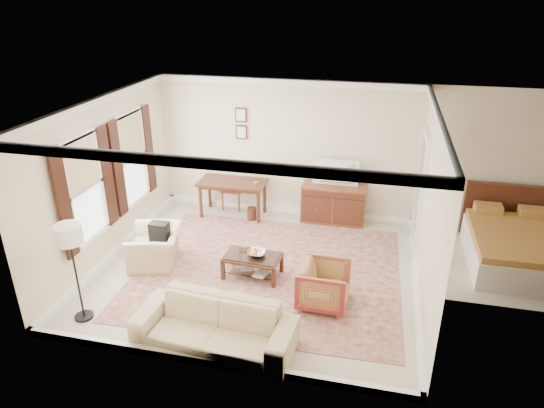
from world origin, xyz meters
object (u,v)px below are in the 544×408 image
at_px(striped_armchair, 324,283).
at_px(sofa, 214,319).
at_px(sideboard, 333,204).
at_px(writing_desk, 233,186).
at_px(club_armchair, 155,241).
at_px(tv, 336,165).
at_px(coffee_table, 253,260).

relative_size(striped_armchair, sofa, 0.35).
xyz_separation_m(sideboard, sofa, (-1.14, -4.28, 0.03)).
distance_m(writing_desk, club_armchair, 2.38).
bearing_deg(sideboard, sofa, -104.89).
relative_size(striped_armchair, club_armchair, 0.78).
distance_m(sideboard, tv, 0.86).
bearing_deg(striped_armchair, coffee_table, 68.91).
relative_size(writing_desk, sofa, 0.65).
bearing_deg(striped_armchair, tv, 5.28).
bearing_deg(striped_armchair, writing_desk, 41.33).
xyz_separation_m(coffee_table, sofa, (-0.04, -1.83, 0.13)).
bearing_deg(striped_armchair, club_armchair, 81.16).
bearing_deg(sofa, sideboard, 79.46).
xyz_separation_m(tv, striped_armchair, (0.20, -2.97, -0.88)).
distance_m(tv, club_armchair, 3.85).
xyz_separation_m(writing_desk, sideboard, (2.15, 0.17, -0.27)).
height_order(writing_desk, coffee_table, writing_desk).
xyz_separation_m(striped_armchair, sofa, (-1.33, -1.29, 0.04)).
height_order(striped_armchair, club_armchair, club_armchair).
bearing_deg(club_armchair, sideboard, 115.30).
distance_m(writing_desk, sofa, 4.23).
height_order(tv, sofa, tv).
xyz_separation_m(tv, club_armchair, (-2.90, -2.40, -0.83)).
bearing_deg(sofa, striped_armchair, 48.38).
bearing_deg(coffee_table, tv, 65.77).
bearing_deg(coffee_table, sideboard, 65.94).
bearing_deg(striped_armchair, sofa, 135.50).
height_order(sideboard, striped_armchair, sideboard).
relative_size(tv, sofa, 0.41).
distance_m(tv, coffee_table, 2.83).
bearing_deg(writing_desk, striped_armchair, -50.14).
xyz_separation_m(writing_desk, club_armchair, (-0.74, -2.25, -0.24)).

